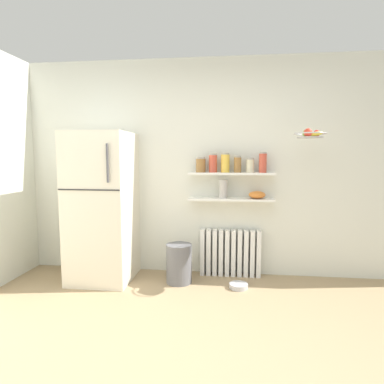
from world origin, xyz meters
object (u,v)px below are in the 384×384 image
(storage_jar_4, at_px, (250,165))
(hanging_fruit_basket, at_px, (310,134))
(trash_bin, at_px, (179,263))
(refrigerator, at_px, (102,207))
(storage_jar_2, at_px, (225,163))
(storage_jar_1, at_px, (213,163))
(radiator, at_px, (230,253))
(storage_jar_3, at_px, (238,164))
(storage_jar_5, at_px, (263,162))
(pet_food_bowl, at_px, (239,286))
(storage_jar_0, at_px, (201,165))
(shelf_bowl, at_px, (257,195))
(vase, at_px, (223,189))

(storage_jar_4, bearing_deg, hanging_fruit_basket, -23.06)
(trash_bin, bearing_deg, hanging_fruit_basket, 0.38)
(refrigerator, xyz_separation_m, storage_jar_2, (1.41, 0.24, 0.51))
(storage_jar_1, bearing_deg, radiator, 7.94)
(storage_jar_3, distance_m, storage_jar_5, 0.29)
(storage_jar_3, distance_m, pet_food_bowl, 1.37)
(storage_jar_1, xyz_separation_m, storage_jar_4, (0.43, 0.00, -0.03))
(refrigerator, xyz_separation_m, radiator, (1.48, 0.27, -0.58))
(storage_jar_0, bearing_deg, refrigerator, -167.85)
(storage_jar_1, height_order, hanging_fruit_basket, hanging_fruit_basket)
(storage_jar_3, bearing_deg, storage_jar_2, 180.00)
(storage_jar_0, distance_m, trash_bin, 1.17)
(storage_jar_5, bearing_deg, storage_jar_2, 180.00)
(storage_jar_3, distance_m, hanging_fruit_basket, 0.85)
(radiator, distance_m, hanging_fruit_basket, 1.64)
(radiator, xyz_separation_m, shelf_bowl, (0.30, -0.03, 0.71))
(hanging_fruit_basket, bearing_deg, storage_jar_2, 163.92)
(storage_jar_4, distance_m, hanging_fruit_basket, 0.73)
(storage_jar_2, xyz_separation_m, shelf_bowl, (0.37, 0.00, -0.37))
(radiator, relative_size, storage_jar_0, 4.08)
(storage_jar_2, height_order, storage_jar_4, storage_jar_2)
(storage_jar_2, relative_size, storage_jar_5, 0.96)
(storage_jar_3, relative_size, storage_jar_4, 1.14)
(refrigerator, relative_size, storage_jar_5, 7.20)
(refrigerator, bearing_deg, storage_jar_2, 9.73)
(vase, distance_m, shelf_bowl, 0.40)
(storage_jar_5, distance_m, trash_bin, 1.51)
(storage_jar_1, distance_m, pet_food_bowl, 1.42)
(storage_jar_2, bearing_deg, shelf_bowl, 0.00)
(vase, height_order, trash_bin, vase)
(shelf_bowl, bearing_deg, storage_jar_3, 180.00)
(storage_jar_3, bearing_deg, shelf_bowl, 0.00)
(storage_jar_0, relative_size, pet_food_bowl, 0.86)
(storage_jar_5, bearing_deg, refrigerator, -172.51)
(storage_jar_0, bearing_deg, storage_jar_3, 0.00)
(storage_jar_3, bearing_deg, radiator, 157.30)
(radiator, height_order, pet_food_bowl, radiator)
(storage_jar_2, height_order, hanging_fruit_basket, hanging_fruit_basket)
(storage_jar_1, relative_size, trash_bin, 0.49)
(trash_bin, xyz_separation_m, hanging_fruit_basket, (1.40, 0.01, 1.45))
(refrigerator, xyz_separation_m, shelf_bowl, (1.78, 0.24, 0.14))
(storage_jar_0, bearing_deg, vase, 0.00)
(radiator, height_order, shelf_bowl, shelf_bowl)
(storage_jar_4, height_order, storage_jar_5, storage_jar_5)
(storage_jar_2, xyz_separation_m, hanging_fruit_basket, (0.89, -0.26, 0.31))
(storage_jar_4, relative_size, vase, 0.79)
(shelf_bowl, bearing_deg, refrigerator, -172.27)
(storage_jar_0, relative_size, trash_bin, 0.40)
(storage_jar_1, relative_size, hanging_fruit_basket, 0.66)
(refrigerator, relative_size, radiator, 2.37)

